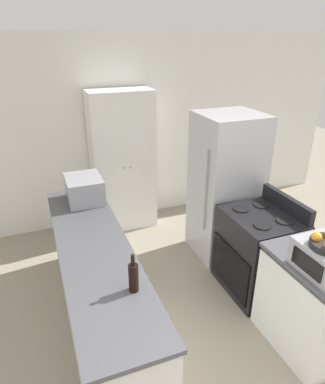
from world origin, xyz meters
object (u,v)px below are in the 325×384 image
stove (257,252)px  refrigerator (225,187)px  wine_bottle (133,277)px  toaster_oven (325,259)px  microwave (85,189)px  pantry_cabinet (123,162)px

stove → refrigerator: bearing=87.7°
wine_bottle → refrigerator: bearing=41.4°
refrigerator → toaster_oven: bearing=-95.2°
wine_bottle → toaster_oven: 1.44m
wine_bottle → microwave: bearing=92.7°
pantry_cabinet → wine_bottle: pantry_cabinet is taller
stove → wine_bottle: (-1.53, -0.60, 0.56)m
refrigerator → microwave: size_ratio=3.88×
stove → toaster_oven: size_ratio=2.48×
microwave → toaster_oven: (1.48, -1.91, -0.02)m
wine_bottle → toaster_oven: wine_bottle is taller
stove → toaster_oven: toaster_oven is taller
microwave → refrigerator: bearing=-7.5°
refrigerator → wine_bottle: (-1.56, -1.37, 0.13)m
pantry_cabinet → wine_bottle: 2.55m
pantry_cabinet → refrigerator: bearing=-48.6°
pantry_cabinet → refrigerator: 1.47m
stove → microwave: microwave is taller
wine_bottle → pantry_cabinet: bearing=76.7°
pantry_cabinet → refrigerator: (0.97, -1.10, -0.08)m
refrigerator → stove: bearing=-92.3°
stove → wine_bottle: size_ratio=3.55×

